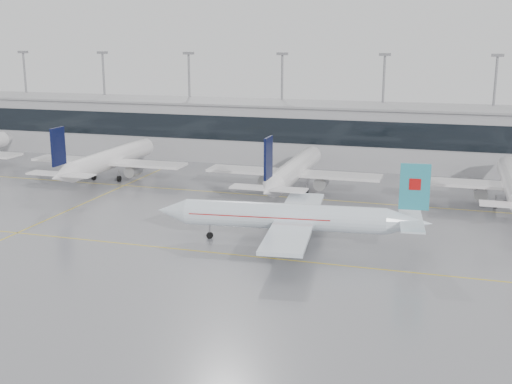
% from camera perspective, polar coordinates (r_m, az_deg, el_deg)
% --- Properties ---
extents(ground, '(320.00, 320.00, 0.00)m').
position_cam_1_polar(ground, '(78.31, -2.56, -5.52)').
color(ground, gray).
rests_on(ground, ground).
extents(taxi_line_main, '(120.00, 0.25, 0.01)m').
position_cam_1_polar(taxi_line_main, '(78.31, -2.56, -5.52)').
color(taxi_line_main, gold).
rests_on(taxi_line_main, ground).
extents(taxi_line_north, '(120.00, 0.25, 0.01)m').
position_cam_1_polar(taxi_line_north, '(105.92, 2.83, -0.46)').
color(taxi_line_north, gold).
rests_on(taxi_line_north, ground).
extents(taxi_line_cross, '(0.25, 60.00, 0.01)m').
position_cam_1_polar(taxi_line_cross, '(104.11, -15.51, -1.19)').
color(taxi_line_cross, gold).
rests_on(taxi_line_cross, ground).
extents(terminal, '(180.00, 15.00, 12.00)m').
position_cam_1_polar(terminal, '(135.50, 6.17, 5.12)').
color(terminal, '#9D9DA1').
rests_on(terminal, ground).
extents(terminal_glass, '(180.00, 0.20, 5.00)m').
position_cam_1_polar(terminal_glass, '(127.95, 5.55, 5.33)').
color(terminal_glass, black).
rests_on(terminal_glass, ground).
extents(terminal_roof, '(182.00, 16.00, 0.40)m').
position_cam_1_polar(terminal_roof, '(134.75, 6.24, 7.73)').
color(terminal_roof, gray).
rests_on(terminal_roof, ground).
extents(light_masts, '(156.40, 1.00, 22.60)m').
position_cam_1_polar(light_masts, '(140.52, 6.71, 8.42)').
color(light_masts, gray).
rests_on(light_masts, ground).
extents(air_canada_jet, '(35.22, 27.97, 10.90)m').
position_cam_1_polar(air_canada_jet, '(81.25, 3.39, -2.28)').
color(air_canada_jet, silver).
rests_on(air_canada_jet, ground).
extents(parked_jet_b, '(29.64, 36.96, 11.72)m').
position_cam_1_polar(parked_jet_b, '(121.47, -12.95, 2.80)').
color(parked_jet_b, white).
rests_on(parked_jet_b, ground).
extents(parked_jet_c, '(29.64, 36.96, 11.72)m').
position_cam_1_polar(parked_jet_c, '(108.60, 3.32, 1.89)').
color(parked_jet_c, white).
rests_on(parked_jet_c, ground).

